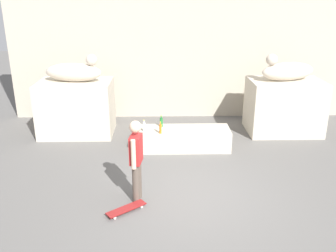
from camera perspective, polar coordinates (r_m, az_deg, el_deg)
The scene contains 12 objects.
ground_plane at distance 7.62m, azimuth 3.48°, elevation -11.10°, with size 40.00×40.00×0.00m, color #605E5B.
facade_wall at distance 12.08m, azimuth 1.66°, elevation 16.02°, with size 10.70×0.60×6.18m, color #B9AE9A.
pedestal_left at distance 11.00m, azimuth -13.94°, elevation 2.75°, with size 2.07×1.40×1.55m, color beige.
pedestal_right at distance 11.32m, azimuth 17.47°, elevation 2.90°, with size 2.07×1.40×1.55m, color beige.
statue_reclining_left at distance 10.73m, azimuth -14.23°, elevation 8.16°, with size 1.66×0.78×0.78m.
statue_reclining_right at distance 11.05m, azimuth 17.88°, elevation 8.15°, with size 1.69×0.94×0.78m.
ledge_block at distance 9.78m, azimuth 2.34°, elevation -1.95°, with size 2.45×0.82×0.55m, color beige.
skater at distance 7.16m, azimuth -4.92°, elevation -4.89°, with size 0.25×0.53×1.67m.
skateboard at distance 7.21m, azimuth -6.45°, elevation -12.56°, with size 0.76×0.64×0.08m.
bottle_orange at distance 9.32m, azimuth -1.19°, elevation -0.40°, with size 0.06×0.06×0.31m.
bottle_clear at distance 9.48m, azimuth -3.70°, elevation -0.09°, with size 0.06×0.06×0.31m.
bottle_green at distance 9.78m, azimuth -1.04°, elevation 0.61°, with size 0.08×0.08×0.31m.
Camera 1 is at (-0.59, -6.50, 3.93)m, focal length 39.48 mm.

